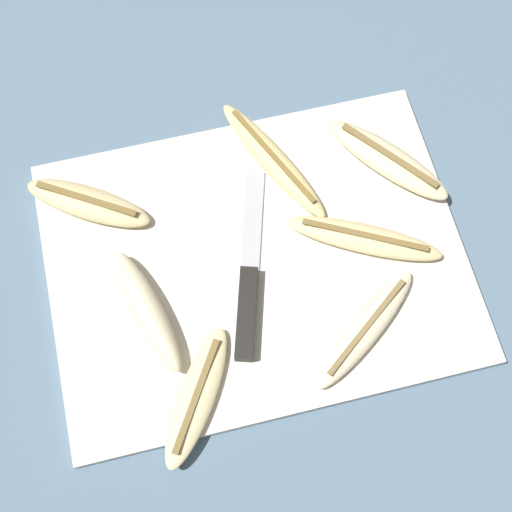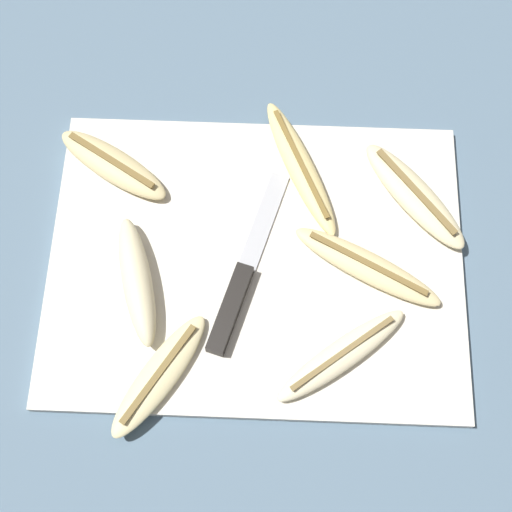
# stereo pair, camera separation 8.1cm
# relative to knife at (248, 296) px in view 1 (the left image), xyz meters

# --- Properties ---
(ground_plane) EXTENTS (4.00, 4.00, 0.00)m
(ground_plane) POSITION_rel_knife_xyz_m (0.02, 0.04, -0.02)
(ground_plane) COLOR slate
(cutting_board) EXTENTS (0.48, 0.36, 0.01)m
(cutting_board) POSITION_rel_knife_xyz_m (0.02, 0.04, -0.01)
(cutting_board) COLOR silver
(cutting_board) RESTS_ON ground_plane
(knife) EXTENTS (0.09, 0.23, 0.02)m
(knife) POSITION_rel_knife_xyz_m (0.00, 0.00, 0.00)
(knife) COLOR black
(knife) RESTS_ON cutting_board
(banana_bright_far) EXTENTS (0.16, 0.13, 0.02)m
(banana_bright_far) POSITION_rel_knife_xyz_m (0.12, -0.07, 0.00)
(banana_bright_far) COLOR beige
(banana_bright_far) RESTS_ON cutting_board
(banana_pale_long) EXTENTS (0.07, 0.16, 0.03)m
(banana_pale_long) POSITION_rel_knife_xyz_m (-0.11, 0.01, 0.01)
(banana_pale_long) COLOR beige
(banana_pale_long) RESTS_ON cutting_board
(banana_mellow_near) EXTENTS (0.15, 0.12, 0.02)m
(banana_mellow_near) POSITION_rel_knife_xyz_m (-0.16, 0.15, 0.00)
(banana_mellow_near) COLOR beige
(banana_mellow_near) RESTS_ON cutting_board
(banana_golden_short) EXTENTS (0.11, 0.19, 0.02)m
(banana_golden_short) POSITION_rel_knife_xyz_m (0.07, 0.16, 0.00)
(banana_golden_short) COLOR #EDD689
(banana_golden_short) RESTS_ON cutting_board
(banana_ripe_center) EXTENTS (0.18, 0.12, 0.02)m
(banana_ripe_center) POSITION_rel_knife_xyz_m (0.15, 0.04, 0.00)
(banana_ripe_center) COLOR beige
(banana_ripe_center) RESTS_ON cutting_board
(banana_soft_right) EXTENTS (0.12, 0.15, 0.02)m
(banana_soft_right) POSITION_rel_knife_xyz_m (-0.08, -0.10, 0.00)
(banana_soft_right) COLOR beige
(banana_soft_right) RESTS_ON cutting_board
(banana_cream_curved) EXTENTS (0.14, 0.16, 0.02)m
(banana_cream_curved) POSITION_rel_knife_xyz_m (0.20, 0.13, 0.00)
(banana_cream_curved) COLOR beige
(banana_cream_curved) RESTS_ON cutting_board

